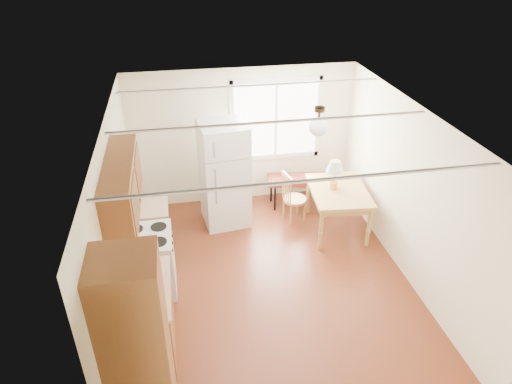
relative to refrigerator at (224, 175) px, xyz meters
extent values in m
cube|color=#4E1D10|center=(0.43, -1.76, -0.91)|extent=(4.60, 5.60, 0.12)
cube|color=white|center=(0.43, -1.76, 1.59)|extent=(4.60, 5.60, 0.12)
cube|color=#FFF6CB|center=(0.43, 0.74, 0.34)|extent=(4.60, 0.10, 2.50)
cube|color=#FFF6CB|center=(0.43, -4.26, 0.34)|extent=(4.60, 0.10, 2.50)
cube|color=#FFF6CB|center=(-1.57, -1.76, 0.34)|extent=(0.10, 5.60, 2.50)
cube|color=#FFF6CB|center=(2.43, -1.76, 0.34)|extent=(0.10, 5.60, 2.50)
cube|color=brown|center=(-1.27, -3.61, 0.14)|extent=(0.60, 0.60, 2.10)
cube|color=brown|center=(-1.27, -2.61, -0.48)|extent=(0.60, 1.10, 0.86)
cube|color=tan|center=(-1.26, -2.61, -0.03)|extent=(0.62, 1.14, 0.04)
cube|color=white|center=(-1.24, -1.56, -0.46)|extent=(0.65, 0.76, 0.90)
cube|color=brown|center=(-1.27, -0.81, -0.48)|extent=(0.60, 0.60, 0.86)
cube|color=brown|center=(-1.40, -1.91, 0.94)|extent=(0.33, 1.60, 0.70)
cube|color=white|center=(1.03, 0.72, 0.64)|extent=(1.50, 0.02, 1.35)
cylinder|color=#322316|center=(1.13, -1.36, 1.55)|extent=(0.14, 0.14, 0.06)
cylinder|color=#322316|center=(1.13, -1.36, 1.45)|extent=(0.03, 0.03, 0.16)
sphere|color=white|center=(1.13, -1.36, 1.31)|extent=(0.26, 0.26, 0.26)
cube|color=white|center=(0.00, 0.00, 0.00)|extent=(0.83, 0.83, 1.81)
cube|color=gray|center=(0.00, -0.37, 0.43)|extent=(0.75, 0.02, 0.02)
cube|color=gray|center=(-0.19, -0.39, 0.18)|extent=(0.03, 0.03, 1.09)
cube|color=#5A1B15|center=(1.41, 0.33, -0.41)|extent=(1.23, 0.60, 0.09)
cylinder|color=black|center=(0.92, 0.16, -0.68)|extent=(0.04, 0.04, 0.45)
cylinder|color=black|center=(1.91, 0.16, -0.68)|extent=(0.04, 0.04, 0.45)
cylinder|color=black|center=(0.92, 0.49, -0.68)|extent=(0.04, 0.04, 0.45)
cylinder|color=black|center=(1.91, 0.49, -0.68)|extent=(0.04, 0.04, 0.45)
cube|color=#A98141|center=(1.83, -0.59, -0.18)|extent=(1.03, 1.30, 0.06)
cube|color=#A98141|center=(1.83, -0.59, -0.26)|extent=(0.92, 1.19, 0.10)
cylinder|color=#A98141|center=(1.39, -1.09, -0.56)|extent=(0.07, 0.07, 0.70)
cylinder|color=#A98141|center=(2.16, -1.17, -0.56)|extent=(0.07, 0.07, 0.70)
cylinder|color=#A98141|center=(1.49, -0.02, -0.56)|extent=(0.07, 0.07, 0.70)
cylinder|color=#A98141|center=(2.26, -0.09, -0.56)|extent=(0.07, 0.07, 0.70)
cylinder|color=#A98141|center=(1.19, -0.21, -0.49)|extent=(0.40, 0.40, 0.05)
cylinder|color=#A98141|center=(1.08, -0.37, -0.70)|extent=(0.04, 0.04, 0.41)
cylinder|color=#A98141|center=(1.35, -0.31, -0.70)|extent=(0.04, 0.04, 0.41)
cylinder|color=#A98141|center=(1.02, -0.10, -0.70)|extent=(0.04, 0.04, 0.41)
cylinder|color=#A98141|center=(1.29, -0.04, -0.70)|extent=(0.04, 0.04, 0.41)
cylinder|color=gold|center=(1.75, -0.53, -0.09)|extent=(0.13, 0.13, 0.12)
cylinder|color=gold|center=(1.75, -0.53, 0.07)|extent=(0.02, 0.02, 0.19)
cone|color=silver|center=(1.75, -0.53, 0.26)|extent=(0.29, 0.29, 0.19)
cube|color=black|center=(-1.29, -2.64, 0.03)|extent=(0.20, 0.24, 0.08)
cube|color=black|center=(-1.29, -2.73, 0.21)|extent=(0.18, 0.08, 0.28)
cylinder|color=black|center=(-1.29, -2.59, 0.13)|extent=(0.14, 0.14, 0.12)
cylinder|color=red|center=(-1.31, -2.32, 0.07)|extent=(0.12, 0.12, 0.16)
sphere|color=red|center=(-1.31, -2.32, 0.19)|extent=(0.06, 0.06, 0.06)
camera|label=1|loc=(-0.70, -6.77, 3.56)|focal=32.00mm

